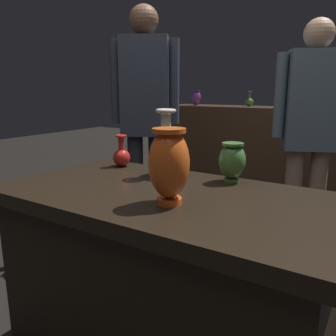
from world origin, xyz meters
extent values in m
cube|color=black|center=(0.00, 0.00, 0.38)|extent=(1.10, 0.59, 0.75)
cube|color=black|center=(0.00, 0.00, 0.78)|extent=(1.20, 0.64, 0.05)
cube|color=#422D1E|center=(0.00, 2.20, 0.47)|extent=(2.60, 0.40, 0.95)
cube|color=#422D1E|center=(0.00, 2.20, 0.97)|extent=(2.60, 0.40, 0.04)
cylinder|color=#E55B1E|center=(0.07, -0.10, 0.81)|extent=(0.08, 0.08, 0.02)
ellipsoid|color=#E55B1E|center=(0.07, -0.10, 0.93)|extent=(0.13, 0.13, 0.21)
cylinder|color=#E55B1E|center=(0.07, -0.10, 1.03)|extent=(0.10, 0.10, 0.01)
sphere|color=silver|center=(-0.13, 0.19, 0.87)|extent=(0.14, 0.14, 0.14)
cylinder|color=silver|center=(-0.13, 0.19, 1.00)|extent=(0.04, 0.04, 0.14)
torus|color=silver|center=(-0.13, 0.19, 1.06)|extent=(0.08, 0.08, 0.02)
cylinder|color=#477A38|center=(0.14, 0.25, 0.81)|extent=(0.06, 0.06, 0.01)
ellipsoid|color=#477A38|center=(0.14, 0.25, 0.88)|extent=(0.10, 0.10, 0.14)
cylinder|color=#477A38|center=(0.14, 0.25, 0.95)|extent=(0.08, 0.08, 0.01)
sphere|color=red|center=(-0.40, 0.23, 0.84)|extent=(0.08, 0.08, 0.08)
cylinder|color=red|center=(-0.40, 0.23, 0.91)|extent=(0.03, 0.03, 0.07)
torus|color=red|center=(-0.40, 0.23, 0.94)|extent=(0.05, 0.05, 0.01)
sphere|color=#477A38|center=(-0.52, 2.25, 1.03)|extent=(0.08, 0.08, 0.08)
cylinder|color=#477A38|center=(-0.52, 2.25, 1.09)|extent=(0.02, 0.02, 0.07)
torus|color=#477A38|center=(-0.52, 2.25, 1.13)|extent=(0.04, 0.04, 0.01)
cylinder|color=#7A388E|center=(-1.04, 2.15, 1.00)|extent=(0.05, 0.05, 0.01)
ellipsoid|color=#7A388E|center=(-1.04, 2.15, 1.07)|extent=(0.09, 0.09, 0.13)
cylinder|color=#7A388E|center=(-1.04, 2.15, 1.13)|extent=(0.07, 0.07, 0.01)
cylinder|color=#846B56|center=(0.27, 1.39, 0.39)|extent=(0.11, 0.11, 0.77)
cylinder|color=#846B56|center=(0.14, 1.33, 0.39)|extent=(0.11, 0.11, 0.77)
cube|color=slate|center=(0.20, 1.36, 1.08)|extent=(0.37, 0.30, 0.61)
sphere|color=tan|center=(0.20, 1.36, 1.47)|extent=(0.18, 0.18, 0.18)
cylinder|color=slate|center=(0.02, 1.27, 1.11)|extent=(0.07, 0.07, 0.52)
cylinder|color=#232328|center=(-0.74, 1.02, 0.42)|extent=(0.11, 0.11, 0.83)
cylinder|color=#232328|center=(-0.88, 0.95, 0.42)|extent=(0.11, 0.11, 0.83)
cube|color=#333847|center=(-0.81, 0.98, 1.16)|extent=(0.37, 0.31, 0.66)
sphere|color=brown|center=(-0.81, 0.98, 1.59)|extent=(0.19, 0.19, 0.19)
cylinder|color=#333847|center=(-0.63, 1.07, 1.20)|extent=(0.07, 0.07, 0.56)
cylinder|color=#333847|center=(-0.99, 0.89, 1.20)|extent=(0.07, 0.07, 0.56)
camera|label=1|loc=(0.62, -0.97, 1.15)|focal=37.04mm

